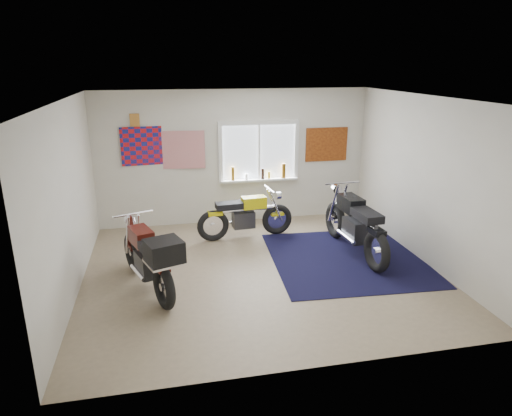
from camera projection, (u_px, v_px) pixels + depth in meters
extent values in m
plane|color=#9E896B|center=(261.00, 271.00, 7.31)|extent=(5.50, 5.50, 0.00)
plane|color=white|center=(261.00, 98.00, 6.49)|extent=(5.50, 5.50, 0.00)
plane|color=silver|center=(234.00, 157.00, 9.23)|extent=(5.50, 0.00, 5.50)
plane|color=silver|center=(314.00, 255.00, 4.57)|extent=(5.50, 0.00, 5.50)
plane|color=silver|center=(69.00, 200.00, 6.37)|extent=(0.00, 5.00, 5.00)
plane|color=silver|center=(425.00, 181.00, 7.44)|extent=(0.00, 5.00, 5.00)
cube|color=black|center=(346.00, 258.00, 7.76)|extent=(2.65, 2.74, 0.01)
cube|color=white|center=(259.00, 152.00, 9.28)|extent=(1.50, 0.02, 1.10)
cube|color=white|center=(259.00, 123.00, 9.09)|extent=(1.66, 0.06, 0.08)
cube|color=white|center=(259.00, 180.00, 9.45)|extent=(1.66, 0.06, 0.08)
cube|color=white|center=(220.00, 153.00, 9.12)|extent=(0.08, 0.06, 1.10)
cube|color=white|center=(296.00, 150.00, 9.42)|extent=(0.08, 0.06, 1.10)
cube|color=white|center=(259.00, 152.00, 9.27)|extent=(0.04, 0.06, 1.10)
cube|color=white|center=(259.00, 180.00, 9.39)|extent=(1.60, 0.16, 0.04)
cylinder|color=#8F5F14|center=(233.00, 174.00, 9.22)|extent=(0.07, 0.07, 0.28)
cylinder|color=white|center=(246.00, 177.00, 9.30)|extent=(0.06, 0.06, 0.12)
cylinder|color=black|center=(263.00, 174.00, 9.35)|extent=(0.06, 0.06, 0.22)
cylinder|color=yellow|center=(269.00, 175.00, 9.39)|extent=(0.05, 0.05, 0.14)
cylinder|color=brown|center=(284.00, 171.00, 9.43)|extent=(0.09, 0.09, 0.30)
plane|color=red|center=(147.00, 146.00, 8.79)|extent=(1.00, 0.07, 1.00)
plane|color=red|center=(182.00, 150.00, 8.93)|extent=(0.90, 0.09, 0.90)
cube|color=#B87A34|center=(135.00, 120.00, 8.60)|extent=(0.18, 0.02, 0.24)
cube|color=#A54C14|center=(326.00, 144.00, 9.53)|extent=(0.90, 0.03, 0.70)
torus|color=black|center=(277.00, 219.00, 8.80)|extent=(0.61, 0.17, 0.60)
torus|color=black|center=(213.00, 226.00, 8.45)|extent=(0.61, 0.17, 0.60)
cylinder|color=white|center=(277.00, 219.00, 8.80)|extent=(0.11, 0.10, 0.10)
cylinder|color=white|center=(213.00, 226.00, 8.45)|extent=(0.11, 0.10, 0.10)
cylinder|color=white|center=(246.00, 209.00, 8.55)|extent=(1.13, 0.18, 0.08)
cube|color=#292A2C|center=(243.00, 220.00, 8.60)|extent=(0.43, 0.29, 0.31)
cylinder|color=white|center=(241.00, 222.00, 8.75)|extent=(0.50, 0.11, 0.06)
cube|color=#D6CA0B|center=(254.00, 202.00, 8.56)|extent=(0.47, 0.27, 0.22)
cube|color=black|center=(229.00, 205.00, 8.43)|extent=(0.52, 0.30, 0.11)
cube|color=#D6CA0B|center=(215.00, 213.00, 8.39)|extent=(0.28, 0.17, 0.07)
cube|color=#D6CA0B|center=(277.00, 214.00, 8.77)|extent=(0.26, 0.15, 0.04)
cylinder|color=white|center=(269.00, 189.00, 8.57)|extent=(0.08, 0.56, 0.03)
cylinder|color=white|center=(278.00, 196.00, 8.66)|extent=(0.10, 0.15, 0.14)
torus|color=black|center=(335.00, 220.00, 8.62)|extent=(0.19, 0.70, 0.69)
torus|color=black|center=(377.00, 251.00, 7.21)|extent=(0.19, 0.70, 0.69)
cylinder|color=white|center=(335.00, 220.00, 8.62)|extent=(0.12, 0.13, 0.12)
cylinder|color=white|center=(377.00, 251.00, 7.21)|extent=(0.12, 0.13, 0.12)
cylinder|color=white|center=(355.00, 216.00, 7.81)|extent=(0.19, 1.39, 0.10)
cube|color=#292A2C|center=(356.00, 230.00, 7.83)|extent=(0.34, 0.51, 0.37)
cylinder|color=white|center=(346.00, 237.00, 7.82)|extent=(0.12, 0.61, 0.08)
cube|color=black|center=(351.00, 204.00, 7.95)|extent=(0.32, 0.57, 0.26)
cube|color=black|center=(367.00, 215.00, 7.42)|extent=(0.35, 0.62, 0.13)
cube|color=black|center=(377.00, 231.00, 7.16)|extent=(0.20, 0.34, 0.09)
cube|color=black|center=(336.00, 214.00, 8.58)|extent=(0.17, 0.32, 0.06)
cylinder|color=white|center=(342.00, 183.00, 8.20)|extent=(0.68, 0.08, 0.04)
cylinder|color=white|center=(336.00, 189.00, 8.46)|extent=(0.18, 0.12, 0.18)
torus|color=black|center=(133.00, 252.00, 7.25)|extent=(0.34, 0.65, 0.64)
torus|color=black|center=(164.00, 287.00, 6.12)|extent=(0.34, 0.65, 0.64)
cylinder|color=white|center=(133.00, 252.00, 7.25)|extent=(0.13, 0.14, 0.11)
cylinder|color=white|center=(164.00, 287.00, 6.12)|extent=(0.13, 0.14, 0.11)
cylinder|color=white|center=(146.00, 249.00, 6.59)|extent=(0.50, 1.20, 0.09)
cube|color=#292A2C|center=(148.00, 264.00, 6.62)|extent=(0.41, 0.51, 0.34)
cylinder|color=white|center=(138.00, 273.00, 6.57)|extent=(0.25, 0.53, 0.07)
cube|color=#44110A|center=(141.00, 237.00, 6.70)|extent=(0.41, 0.55, 0.24)
cube|color=black|center=(153.00, 250.00, 6.28)|extent=(0.44, 0.60, 0.12)
cube|color=#44110A|center=(161.00, 267.00, 6.08)|extent=(0.25, 0.33, 0.08)
cube|color=#44110A|center=(132.00, 245.00, 7.21)|extent=(0.22, 0.31, 0.05)
cylinder|color=white|center=(133.00, 214.00, 6.89)|extent=(0.59, 0.24, 0.04)
cylinder|color=white|center=(130.00, 220.00, 7.10)|extent=(0.18, 0.15, 0.16)
cube|color=black|center=(164.00, 251.00, 5.88)|extent=(0.56, 0.54, 0.30)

